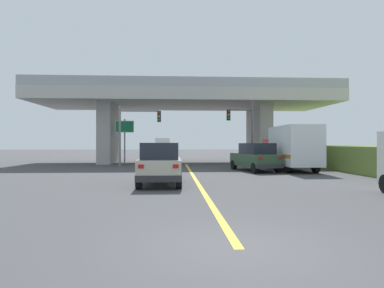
{
  "coord_description": "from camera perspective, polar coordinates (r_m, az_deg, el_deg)",
  "views": [
    {
      "loc": [
        -1.24,
        -6.21,
        1.98
      ],
      "look_at": [
        0.48,
        24.26,
        1.95
      ],
      "focal_mm": 31.44,
      "sensor_mm": 36.0,
      "label": 1
    }
  ],
  "objects": [
    {
      "name": "ground",
      "position": [
        35.14,
        -1.21,
        -3.18
      ],
      "size": [
        160.0,
        160.0,
        0.0
      ],
      "primitive_type": "plane",
      "color": "#424244"
    },
    {
      "name": "highway_sign",
      "position": [
        32.45,
        -11.37,
        2.2
      ],
      "size": [
        1.75,
        0.17,
        4.32
      ],
      "color": "slate",
      "rests_on": "ground"
    },
    {
      "name": "traffic_signal_nearside",
      "position": [
        30.73,
        8.82,
        3.11
      ],
      "size": [
        2.41,
        0.36,
        5.86
      ],
      "color": "#56595E",
      "rests_on": "ground"
    },
    {
      "name": "suv_crossing",
      "position": [
        24.63,
        10.69,
        -2.2
      ],
      "size": [
        2.91,
        5.05,
        2.02
      ],
      "rotation": [
        0.0,
        0.0,
        0.21
      ],
      "color": "#2D4C33",
      "rests_on": "ground"
    },
    {
      "name": "box_truck",
      "position": [
        25.67,
        16.47,
        -0.6
      ],
      "size": [
        2.33,
        7.02,
        3.24
      ],
      "color": "red",
      "rests_on": "ground"
    },
    {
      "name": "traffic_signal_farside",
      "position": [
        30.05,
        -9.74,
        3.0
      ],
      "size": [
        3.69,
        0.36,
        5.38
      ],
      "color": "slate",
      "rests_on": "ground"
    },
    {
      "name": "semi_truck_distant",
      "position": [
        57.45,
        -4.95,
        -0.39
      ],
      "size": [
        2.33,
        6.94,
        2.88
      ],
      "color": "navy",
      "rests_on": "ground"
    },
    {
      "name": "suv_lead",
      "position": [
        16.31,
        -5.41,
        -3.35
      ],
      "size": [
        1.99,
        4.5,
        2.02
      ],
      "color": "#B7B29E",
      "rests_on": "ground"
    },
    {
      "name": "lane_divider_stripe",
      "position": [
        19.34,
        0.46,
        -5.82
      ],
      "size": [
        0.2,
        25.97,
        0.01
      ],
      "primitive_type": "cube",
      "color": "yellow",
      "rests_on": "ground"
    },
    {
      "name": "overpass_bridge",
      "position": [
        35.29,
        -1.21,
        6.28
      ],
      "size": [
        29.81,
        10.28,
        8.0
      ],
      "color": "#B7B5AD",
      "rests_on": "ground"
    }
  ]
}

